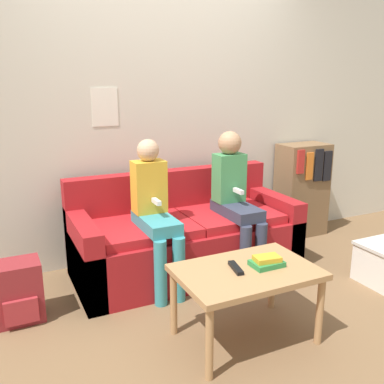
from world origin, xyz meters
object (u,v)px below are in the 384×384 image
(person_right, at_px, (236,195))
(backpack, at_px, (19,292))
(coffee_table, at_px, (246,278))
(bookshelf, at_px, (302,189))
(person_left, at_px, (155,209))
(tv_remote, at_px, (236,268))
(couch, at_px, (185,238))

(person_right, distance_m, backpack, 1.73)
(coffee_table, xyz_separation_m, person_right, (0.45, 0.87, 0.25))
(bookshelf, xyz_separation_m, backpack, (-2.73, -0.51, -0.27))
(person_left, bearing_deg, tv_remote, -77.84)
(coffee_table, relative_size, tv_remote, 4.70)
(couch, xyz_separation_m, person_left, (-0.32, -0.18, 0.34))
(tv_remote, bearing_deg, person_left, 113.48)
(person_right, xyz_separation_m, tv_remote, (-0.51, -0.85, -0.18))
(backpack, bearing_deg, coffee_table, -33.88)
(tv_remote, height_order, backpack, tv_remote)
(person_left, distance_m, tv_remote, 0.88)
(couch, distance_m, tv_remote, 1.05)
(couch, distance_m, backpack, 1.32)
(person_right, distance_m, tv_remote, 1.01)
(couch, relative_size, tv_remote, 10.33)
(tv_remote, height_order, bookshelf, bookshelf)
(coffee_table, distance_m, person_right, 1.01)
(person_left, distance_m, backpack, 1.07)
(backpack, bearing_deg, tv_remote, -34.49)
(couch, relative_size, person_right, 1.57)
(couch, relative_size, coffee_table, 2.20)
(bookshelf, bearing_deg, person_left, -165.18)
(person_left, relative_size, backpack, 2.77)
(coffee_table, xyz_separation_m, person_left, (-0.24, 0.87, 0.22))
(tv_remote, bearing_deg, person_right, 70.31)
(backpack, bearing_deg, person_left, 2.75)
(couch, xyz_separation_m, person_right, (0.37, -0.17, 0.37))
(tv_remote, bearing_deg, bookshelf, 51.10)
(bookshelf, bearing_deg, coffee_table, -138.60)
(person_right, bearing_deg, coffee_table, -117.27)
(person_right, height_order, bookshelf, person_right)
(person_right, distance_m, bookshelf, 1.17)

